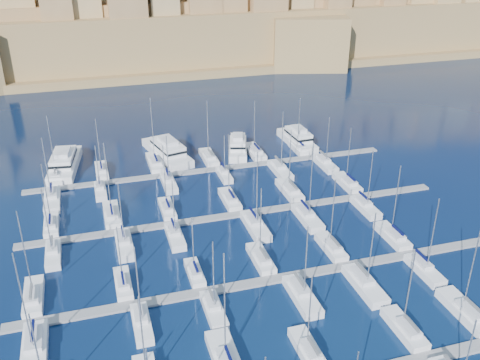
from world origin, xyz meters
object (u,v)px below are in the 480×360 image
object	(u,v)px
sailboat_4	(405,329)
motor_yacht_a	(64,162)
motor_yacht_d	(297,138)
motor_yacht_b	(167,150)
motor_yacht_c	(238,146)

from	to	relation	value
sailboat_4	motor_yacht_a	xyz separation A→B (m)	(-45.33, 71.22, 0.99)
sailboat_4	motor_yacht_d	xyz separation A→B (m)	(12.27, 69.82, 0.99)
motor_yacht_b	motor_yacht_c	world-z (taller)	same
motor_yacht_a	motor_yacht_b	world-z (taller)	same
sailboat_4	motor_yacht_c	size ratio (longest dim) A/B	0.92
motor_yacht_c	sailboat_4	bearing A→B (deg)	-86.71
motor_yacht_c	motor_yacht_d	world-z (taller)	same
motor_yacht_b	motor_yacht_d	world-z (taller)	same
sailboat_4	motor_yacht_a	distance (m)	84.43
sailboat_4	motor_yacht_d	world-z (taller)	sailboat_4
motor_yacht_a	motor_yacht_c	xyz separation A→B (m)	(41.36, -2.20, 0.00)
motor_yacht_a	motor_yacht_b	size ratio (longest dim) A/B	0.96
motor_yacht_d	motor_yacht_b	bearing A→B (deg)	177.06
motor_yacht_a	motor_yacht_d	bearing A→B (deg)	-1.39
motor_yacht_a	motor_yacht_c	bearing A→B (deg)	-3.05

